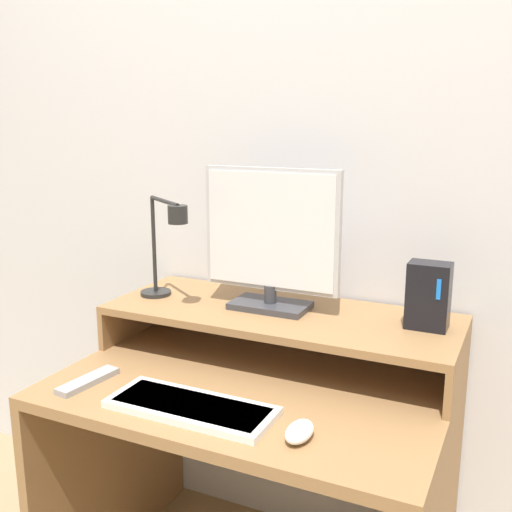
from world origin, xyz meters
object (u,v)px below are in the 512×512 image
object	(u,v)px
desk_lamp	(166,245)
keyboard	(191,407)
mouse	(299,432)
monitor	(271,239)
router_dock	(428,296)
remote_control	(88,381)

from	to	relation	value
desk_lamp	keyboard	distance (m)	0.53
mouse	keyboard	bearing A→B (deg)	177.90
mouse	monitor	bearing A→B (deg)	121.24
monitor	keyboard	distance (m)	0.53
desk_lamp	router_dock	size ratio (longest dim) A/B	1.77
router_dock	keyboard	world-z (taller)	router_dock
desk_lamp	remote_control	xyz separation A→B (m)	(-0.04, -0.31, -0.31)
keyboard	mouse	distance (m)	0.28
keyboard	monitor	bearing A→B (deg)	87.01
monitor	keyboard	xyz separation A→B (m)	(-0.02, -0.41, -0.33)
keyboard	mouse	xyz separation A→B (m)	(0.28, -0.01, 0.01)
monitor	desk_lamp	distance (m)	0.31
router_dock	keyboard	size ratio (longest dim) A/B	0.44
router_dock	mouse	distance (m)	0.52
desk_lamp	mouse	world-z (taller)	desk_lamp
keyboard	desk_lamp	bearing A→B (deg)	130.26
router_dock	remote_control	distance (m)	0.92
monitor	desk_lamp	world-z (taller)	monitor
desk_lamp	router_dock	world-z (taller)	desk_lamp
router_dock	monitor	bearing A→B (deg)	-176.89
monitor	remote_control	size ratio (longest dim) A/B	2.18
keyboard	mouse	size ratio (longest dim) A/B	4.14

